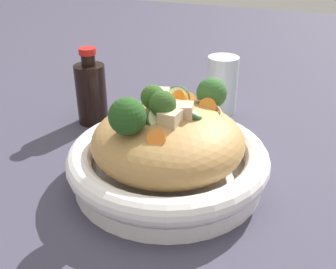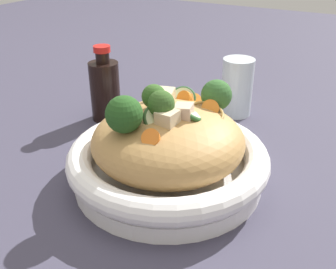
% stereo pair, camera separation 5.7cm
% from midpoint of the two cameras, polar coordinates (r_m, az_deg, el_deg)
% --- Properties ---
extents(ground_plane, '(3.00, 3.00, 0.00)m').
position_cam_midpoint_polar(ground_plane, '(0.61, -2.69, -6.69)').
color(ground_plane, '#3D3A4C').
extents(serving_bowl, '(0.30, 0.30, 0.06)m').
position_cam_midpoint_polar(serving_bowl, '(0.59, -2.75, -4.17)').
color(serving_bowl, white).
rests_on(serving_bowl, ground_plane).
extents(noodle_heap, '(0.22, 0.22, 0.09)m').
position_cam_midpoint_polar(noodle_heap, '(0.57, -2.83, -0.88)').
color(noodle_heap, '#B4874B').
rests_on(noodle_heap, serving_bowl).
extents(broccoli_florets, '(0.21, 0.13, 0.07)m').
position_cam_midpoint_polar(broccoli_florets, '(0.55, -3.12, 4.29)').
color(broccoli_florets, '#9BB973').
rests_on(broccoli_florets, serving_bowl).
extents(carrot_coins, '(0.18, 0.09, 0.03)m').
position_cam_midpoint_polar(carrot_coins, '(0.58, -1.23, 3.77)').
color(carrot_coins, orange).
rests_on(carrot_coins, serving_bowl).
extents(zucchini_slices, '(0.15, 0.12, 0.05)m').
position_cam_midpoint_polar(zucchini_slices, '(0.57, -2.64, 3.97)').
color(zucchini_slices, beige).
rests_on(zucchini_slices, serving_bowl).
extents(chicken_chunks, '(0.12, 0.10, 0.03)m').
position_cam_midpoint_polar(chicken_chunks, '(0.56, -2.65, 3.75)').
color(chicken_chunks, beige).
rests_on(chicken_chunks, serving_bowl).
extents(soy_sauce_bottle, '(0.06, 0.06, 0.15)m').
position_cam_midpoint_polar(soy_sauce_bottle, '(0.78, -13.10, 5.97)').
color(soy_sauce_bottle, black).
rests_on(soy_sauce_bottle, ground_plane).
extents(drinking_glass, '(0.06, 0.06, 0.12)m').
position_cam_midpoint_polar(drinking_glass, '(0.81, 5.89, 7.13)').
color(drinking_glass, silver).
rests_on(drinking_glass, ground_plane).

